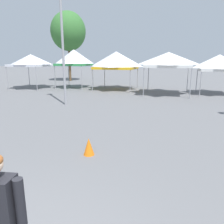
% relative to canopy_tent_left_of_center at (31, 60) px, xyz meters
% --- Properties ---
extents(canopy_tent_left_of_center, '(3.39, 3.39, 3.17)m').
position_rel_canopy_tent_left_of_center_xyz_m(canopy_tent_left_of_center, '(0.00, 0.00, 0.00)').
color(canopy_tent_left_of_center, '#9E9EA3').
rests_on(canopy_tent_left_of_center, ground).
extents(canopy_tent_behind_center, '(2.98, 2.98, 3.61)m').
position_rel_canopy_tent_left_of_center_xyz_m(canopy_tent_behind_center, '(3.69, 1.58, 0.25)').
color(canopy_tent_behind_center, '#9E9EA3').
rests_on(canopy_tent_behind_center, ground).
extents(canopy_tent_center, '(3.66, 3.66, 3.39)m').
position_rel_canopy_tent_left_of_center_xyz_m(canopy_tent_center, '(7.84, 1.79, 0.01)').
color(canopy_tent_center, '#9E9EA3').
rests_on(canopy_tent_center, ground).
extents(canopy_tent_behind_left, '(3.67, 3.67, 3.25)m').
position_rel_canopy_tent_left_of_center_xyz_m(canopy_tent_behind_left, '(12.53, 0.34, 0.07)').
color(canopy_tent_behind_left, '#9E9EA3').
rests_on(canopy_tent_behind_left, ground).
extents(canopy_tent_behind_right, '(3.04, 3.04, 3.08)m').
position_rel_canopy_tent_left_of_center_xyz_m(canopy_tent_behind_right, '(16.24, 1.74, -0.16)').
color(canopy_tent_behind_right, '#9E9EA3').
rests_on(canopy_tent_behind_right, ground).
extents(light_pole_opposite_side, '(0.36, 0.36, 9.84)m').
position_rel_canopy_tent_left_of_center_xyz_m(light_pole_opposite_side, '(7.08, -5.83, 2.88)').
color(light_pole_opposite_side, '#9E9EA3').
rests_on(light_pole_opposite_side, ground).
extents(tree_behind_tents_center, '(4.26, 4.26, 8.40)m').
position_rel_canopy_tent_left_of_center_xyz_m(tree_behind_tents_center, '(-0.26, 7.58, 3.43)').
color(tree_behind_tents_center, brown).
rests_on(tree_behind_tents_center, ground).
extents(traffic_cone_lot_center, '(0.32, 0.32, 0.51)m').
position_rel_canopy_tent_left_of_center_xyz_m(traffic_cone_lot_center, '(11.50, -11.91, -2.36)').
color(traffic_cone_lot_center, orange).
rests_on(traffic_cone_lot_center, ground).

